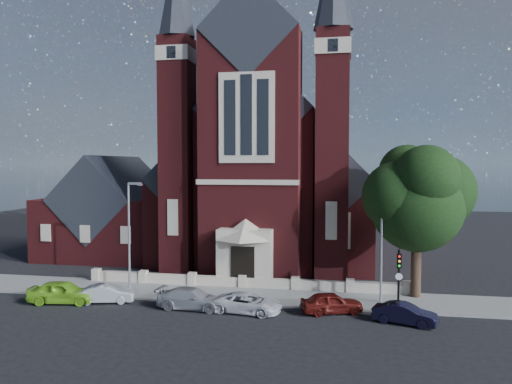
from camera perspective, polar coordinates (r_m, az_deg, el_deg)
ground at (r=46.61m, az=0.70°, el=-8.43°), size 120.00×120.00×0.00m
pavement_strip at (r=36.59m, az=-2.18°, el=-11.70°), size 60.00×5.00×0.12m
forecourt_paving at (r=40.38m, az=-0.91°, el=-10.27°), size 26.00×3.00×0.14m
forecourt_wall at (r=38.48m, az=-1.51°, el=-10.95°), size 24.00×0.40×0.90m
church at (r=53.51m, az=2.16°, el=1.90°), size 20.01×34.90×29.20m
parish_hall at (r=53.84m, az=-15.78°, el=-2.66°), size 12.00×12.20×10.24m
street_tree at (r=36.09m, az=18.15°, el=-0.84°), size 6.40×6.60×10.70m
street_lamp_left at (r=37.75m, az=-14.19°, el=-4.21°), size 1.16×0.22×8.09m
street_lamp_right at (r=34.40m, az=14.30°, el=-4.93°), size 1.16×0.22×8.09m
traffic_signal at (r=33.27m, az=16.01°, el=-8.76°), size 0.28×0.42×4.00m
car_lime_van at (r=36.77m, az=-21.24°, el=-10.60°), size 4.73×2.46×1.54m
car_silver_a at (r=35.98m, az=-16.76°, el=-11.08°), size 3.96×2.35×1.23m
car_silver_b at (r=33.37m, az=-7.33°, el=-12.00°), size 4.72×2.10×1.35m
car_white_suv at (r=32.34m, az=-0.97°, el=-12.57°), size 4.68×2.68×1.23m
car_dark_red at (r=32.55m, az=8.62°, el=-12.41°), size 4.22×2.79×1.33m
car_navy at (r=31.42m, az=16.64°, el=-13.19°), size 3.93×2.35×1.22m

